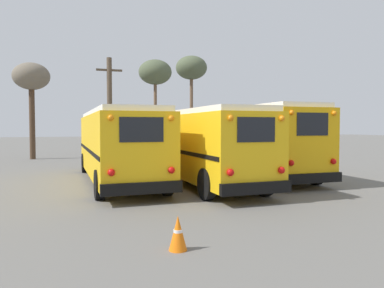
{
  "coord_description": "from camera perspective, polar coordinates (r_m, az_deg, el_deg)",
  "views": [
    {
      "loc": [
        -5.25,
        -15.78,
        2.4
      ],
      "look_at": [
        0.0,
        0.07,
        1.63
      ],
      "focal_mm": 35.0,
      "sensor_mm": 36.0,
      "label": 1
    }
  ],
  "objects": [
    {
      "name": "school_bus_2",
      "position": [
        18.35,
        9.22,
        0.71
      ],
      "size": [
        2.65,
        9.42,
        3.33
      ],
      "color": "#EAAA0F",
      "rests_on": "ground"
    },
    {
      "name": "utility_pole",
      "position": [
        27.09,
        -12.44,
        5.38
      ],
      "size": [
        1.8,
        0.36,
        7.24
      ],
      "color": "brown",
      "rests_on": "ground"
    },
    {
      "name": "bare_tree_1",
      "position": [
        33.15,
        -0.09,
        11.31
      ],
      "size": [
        2.73,
        2.73,
        8.56
      ],
      "color": "brown",
      "rests_on": "ground"
    },
    {
      "name": "school_bus_0",
      "position": [
        16.58,
        -11.32,
        0.11
      ],
      "size": [
        2.75,
        10.62,
        3.08
      ],
      "color": "yellow",
      "rests_on": "ground"
    },
    {
      "name": "ground_plane",
      "position": [
        16.8,
        0.07,
        -5.57
      ],
      "size": [
        160.0,
        160.0,
        0.0
      ],
      "primitive_type": "plane",
      "color": "#66635E"
    },
    {
      "name": "traffic_cone",
      "position": [
        7.45,
        -2.16,
        -13.38
      ],
      "size": [
        0.36,
        0.36,
        0.68
      ],
      "color": "orange",
      "rests_on": "ground"
    },
    {
      "name": "school_bus_1",
      "position": [
        15.71,
        1.21,
        0.03
      ],
      "size": [
        2.64,
        9.68,
        3.08
      ],
      "color": "yellow",
      "rests_on": "ground"
    },
    {
      "name": "bare_tree_0",
      "position": [
        30.3,
        -23.29,
        9.08
      ],
      "size": [
        2.64,
        2.64,
        7.11
      ],
      "color": "#473323",
      "rests_on": "ground"
    },
    {
      "name": "bare_tree_2",
      "position": [
        29.78,
        -5.63,
        10.65
      ],
      "size": [
        2.58,
        2.58,
        7.62
      ],
      "color": "brown",
      "rests_on": "ground"
    }
  ]
}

